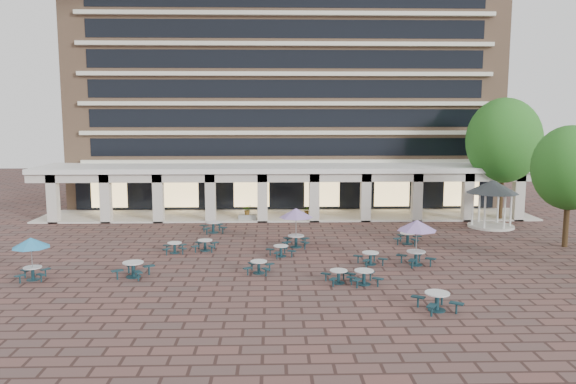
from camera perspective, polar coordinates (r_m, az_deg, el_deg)
name	(u,v)px	position (r m, az deg, el deg)	size (l,w,h in m)	color
ground	(294,260)	(33.97, 0.63, -6.96)	(120.00, 120.00, 0.00)	brown
apartment_building	(285,76)	(58.44, -0.33, 11.68)	(40.00, 15.50, 25.20)	#977255
retail_arcade	(288,182)	(47.98, -0.05, 1.04)	(42.00, 6.60, 4.40)	white
picnic_table_0	(133,268)	(31.58, -15.45, -7.46)	(2.17, 2.17, 0.83)	#14333C
picnic_table_1	(259,266)	(31.25, -2.99, -7.50)	(1.75, 1.75, 0.69)	#14333C
picnic_table_2	(437,300)	(26.32, 14.90, -10.54)	(2.15, 2.15, 0.83)	#14333C
picnic_table_3	(364,276)	(29.46, 7.72, -8.44)	(1.89, 1.89, 0.76)	#14333C
picnic_table_4	(31,244)	(32.54, -24.65, -4.85)	(1.97, 1.97, 2.27)	#14333C
picnic_table_5	(281,250)	(34.80, -0.73, -5.90)	(1.89, 1.89, 0.69)	#14333C
picnic_table_6	(296,214)	(36.81, 0.82, -2.29)	(2.25, 2.25, 2.60)	#14333C
picnic_table_7	(339,275)	(29.55, 5.15, -8.43)	(1.82, 1.82, 0.69)	#14333C
picnic_table_8	(213,226)	(42.05, -7.60, -3.47)	(2.14, 2.14, 0.81)	#14333C
picnic_table_9	(175,247)	(36.35, -11.45, -5.47)	(1.69, 1.69, 0.68)	#14333C
picnic_table_10	(370,257)	(33.32, 8.37, -6.57)	(1.93, 1.93, 0.73)	#14333C
picnic_table_11	(417,227)	(33.31, 12.96, -3.49)	(2.29, 2.29, 2.65)	#14333C
picnic_table_12	(205,244)	(36.61, -8.42, -5.27)	(1.69, 1.69, 0.71)	#14333C
picnic_table_13	(408,237)	(38.93, 12.06, -4.52)	(2.11, 2.11, 0.77)	#14333C
gazebo	(492,192)	(46.11, 20.05, -0.01)	(3.94, 3.94, 3.67)	beige
tree_east_a	(570,168)	(40.94, 26.72, 2.20)	(4.83, 4.83, 8.04)	#402D19
tree_east_c	(504,141)	(49.37, 21.07, 4.90)	(6.06, 6.06, 10.09)	#402D19
planter_left	(248,214)	(46.48, -4.13, -2.24)	(1.50, 0.69, 1.33)	#989893
planter_right	(307,215)	(46.54, 1.93, -2.34)	(1.50, 0.66, 1.20)	#989893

